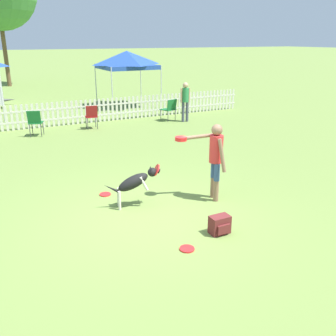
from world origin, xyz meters
The scene contains 12 objects.
ground_plane centered at (0.00, 0.00, 0.00)m, with size 240.00×240.00×0.00m, color olive.
handler_person centered at (1.51, 0.19, 1.03)m, with size 0.90×0.84×1.63m.
leaping_dog centered at (-0.08, 0.59, 0.54)m, with size 1.14×0.47×0.87m.
frisbee_near_handler centered at (0.01, -1.34, 0.01)m, with size 0.25×0.25×0.02m.
frisbee_near_dog centered at (-0.47, 1.44, 0.01)m, with size 0.25×0.25×0.02m.
backpack_on_grass centered at (0.79, -1.13, 0.16)m, with size 0.36×0.26×0.33m.
picket_fence centered at (0.00, 8.89, 0.47)m, with size 17.18×0.04×0.94m.
folding_chair_blue_left centered at (4.41, 7.73, 0.54)m, with size 0.64×0.65×0.90m.
folding_chair_center centered at (1.11, 7.75, 0.55)m, with size 0.47×0.50×0.91m.
folding_chair_green_right centered at (-0.96, 7.54, 0.56)m, with size 0.59×0.60×0.93m.
canopy_tent_main centered at (4.16, 11.78, 2.27)m, with size 2.54×2.54×2.70m.
spectator_standing centered at (4.91, 7.32, 0.96)m, with size 0.41×0.27×1.59m.
Camera 1 is at (-2.71, -5.94, 3.26)m, focal length 40.00 mm.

